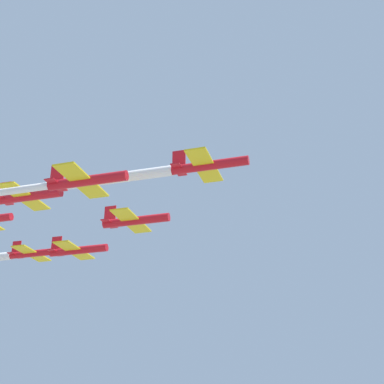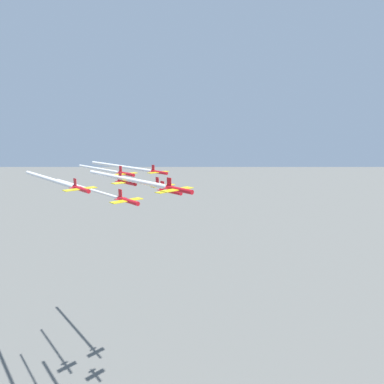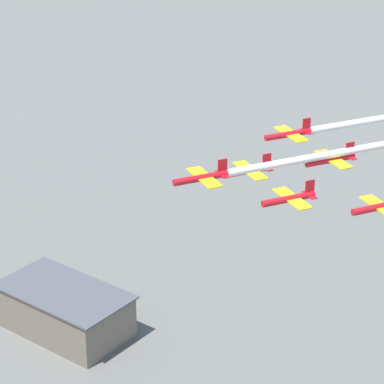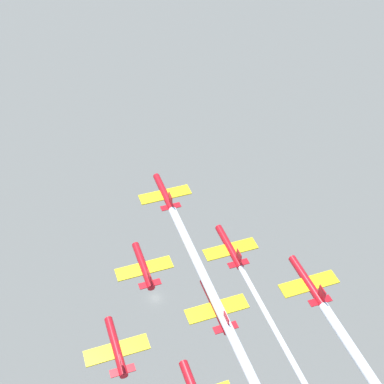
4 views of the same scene
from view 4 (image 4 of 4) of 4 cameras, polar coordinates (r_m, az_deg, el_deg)
name	(u,v)px [view 4 (image 4 of 4)]	position (r m, az deg, el deg)	size (l,w,h in m)	color
ground_plane	(155,298)	(192.99, -3.93, -11.23)	(3000.00, 3000.00, 0.00)	#60605B
jet_0	(165,193)	(88.89, -2.94, -0.16)	(8.77, 8.97, 3.10)	red
jet_1	(144,267)	(81.46, -5.18, -7.97)	(8.77, 8.97, 3.10)	red
jet_2	(230,248)	(84.97, 4.06, -5.96)	(8.77, 8.97, 3.10)	red
jet_3	(116,348)	(74.12, -8.07, -16.18)	(8.77, 8.97, 3.10)	red
jet_4	(216,307)	(73.98, 2.59, -12.18)	(8.77, 8.97, 3.10)	red
jet_5	(308,282)	(78.78, 12.28, -9.39)	(8.77, 8.97, 3.10)	red
smoke_trail_0	(222,314)	(72.18, 3.17, -12.84)	(21.22, 38.65, 1.29)	white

